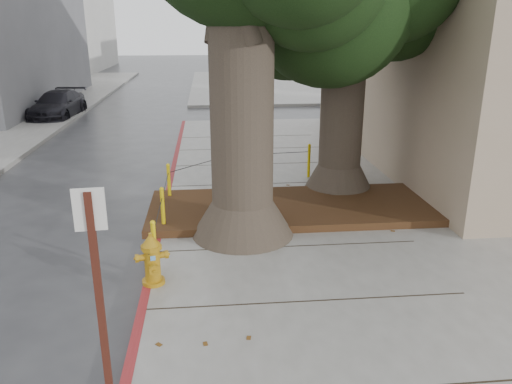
{
  "coord_description": "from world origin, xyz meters",
  "views": [
    {
      "loc": [
        -0.94,
        -6.59,
        4.15
      ],
      "look_at": [
        -0.05,
        2.49,
        1.1
      ],
      "focal_mm": 35.0,
      "sensor_mm": 36.0,
      "label": 1
    }
  ],
  "objects_px": {
    "signpost": "(101,313)",
    "car_dark": "(58,105)",
    "fire_hydrant": "(152,259)",
    "car_silver": "(355,96)",
    "car_red": "(399,96)"
  },
  "relations": [
    {
      "from": "signpost",
      "to": "car_dark",
      "type": "height_order",
      "value": "signpost"
    },
    {
      "from": "fire_hydrant",
      "to": "car_silver",
      "type": "height_order",
      "value": "car_silver"
    },
    {
      "from": "signpost",
      "to": "car_red",
      "type": "bearing_deg",
      "value": 58.12
    },
    {
      "from": "car_red",
      "to": "signpost",
      "type": "bearing_deg",
      "value": 151.54
    },
    {
      "from": "car_silver",
      "to": "car_red",
      "type": "relative_size",
      "value": 1.04
    },
    {
      "from": "car_silver",
      "to": "fire_hydrant",
      "type": "bearing_deg",
      "value": 152.07
    },
    {
      "from": "car_silver",
      "to": "car_dark",
      "type": "relative_size",
      "value": 0.8
    },
    {
      "from": "fire_hydrant",
      "to": "signpost",
      "type": "xyz_separation_m",
      "value": [
        -0.05,
        -3.35,
        1.11
      ]
    },
    {
      "from": "car_silver",
      "to": "car_red",
      "type": "distance_m",
      "value": 2.44
    },
    {
      "from": "signpost",
      "to": "car_silver",
      "type": "bearing_deg",
      "value": 63.26
    },
    {
      "from": "fire_hydrant",
      "to": "signpost",
      "type": "relative_size",
      "value": 0.33
    },
    {
      "from": "signpost",
      "to": "car_red",
      "type": "distance_m",
      "value": 24.93
    },
    {
      "from": "signpost",
      "to": "car_silver",
      "type": "distance_m",
      "value": 23.84
    },
    {
      "from": "car_red",
      "to": "car_dark",
      "type": "height_order",
      "value": "car_dark"
    },
    {
      "from": "fire_hydrant",
      "to": "car_dark",
      "type": "height_order",
      "value": "car_dark"
    }
  ]
}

